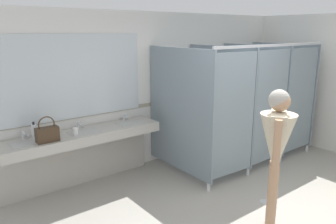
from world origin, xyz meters
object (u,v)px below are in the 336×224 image
at_px(soap_dispenser, 34,131).
at_px(person_standing, 276,144).
at_px(handbag, 47,134).
at_px(paper_cup, 76,131).

bearing_deg(soap_dispenser, person_standing, -52.24).
height_order(person_standing, soap_dispenser, person_standing).
xyz_separation_m(handbag, soap_dispenser, (-0.08, 0.29, -0.02)).
bearing_deg(paper_cup, handbag, -172.50).
height_order(handbag, paper_cup, handbag).
bearing_deg(soap_dispenser, paper_cup, -26.21).
distance_m(person_standing, soap_dispenser, 3.12).
bearing_deg(person_standing, soap_dispenser, 127.76).
bearing_deg(handbag, soap_dispenser, 105.80).
distance_m(person_standing, handbag, 2.85).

